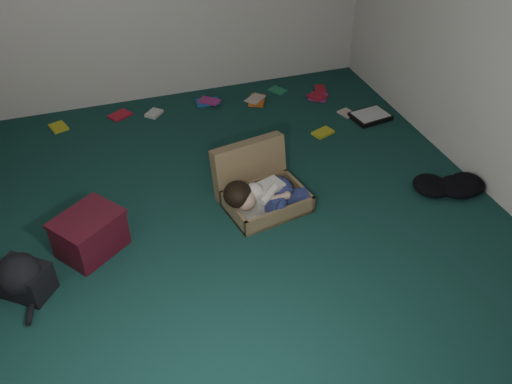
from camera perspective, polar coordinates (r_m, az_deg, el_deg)
floor at (r=4.38m, az=-0.63°, el=-2.47°), size 4.50×4.50×0.00m
wall_front at (r=2.07m, az=19.54°, el=-13.25°), size 4.50×0.00×4.50m
wall_right at (r=4.65m, az=24.34°, el=15.36°), size 0.00×4.50×4.50m
suitcase at (r=4.45m, az=0.34°, el=0.58°), size 0.74×0.73×0.47m
person at (r=4.29m, az=0.88°, el=-0.30°), size 0.71×0.35×0.29m
maroon_bin at (r=4.16m, az=-17.09°, el=-4.22°), size 0.59×0.57×0.32m
backpack at (r=4.02m, az=-23.21°, el=-8.39°), size 0.54×0.53×0.25m
clothing_pile at (r=4.87m, az=19.62°, el=0.88°), size 0.52×0.43×0.16m
paper_tray at (r=5.76m, az=11.95°, el=7.81°), size 0.41×0.34×0.05m
book_scatter at (r=5.83m, az=-1.70°, el=8.86°), size 3.06×1.24×0.02m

